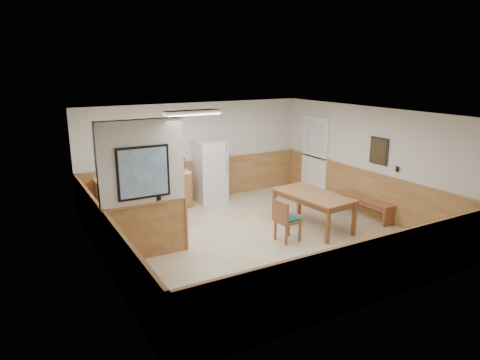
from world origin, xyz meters
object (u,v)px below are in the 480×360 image
dining_table (313,198)px  soap_bottle (115,175)px  fire_extinguisher (183,163)px  dining_bench (364,202)px  dining_chair (285,218)px  refrigerator (210,171)px

dining_table → soap_bottle: size_ratio=9.30×
fire_extinguisher → dining_bench: bearing=-18.9°
dining_chair → dining_bench: bearing=3.7°
dining_table → soap_bottle: bearing=136.2°
dining_bench → dining_chair: size_ratio=1.81×
refrigerator → dining_table: 2.96m
dining_bench → dining_chair: (-2.46, -0.31, 0.15)m
dining_chair → fire_extinguisher: 3.28m
dining_table → fire_extinguisher: (-1.83, 2.77, 0.42)m
dining_bench → fire_extinguisher: size_ratio=3.91×
dining_table → fire_extinguisher: 3.34m
dining_chair → soap_bottle: bearing=125.5°
dining_chair → soap_bottle: (-2.50, 3.10, 0.50)m
dining_bench → soap_bottle: (-4.96, 2.79, 0.66)m
fire_extinguisher → dining_table: bearing=-35.2°
refrigerator → dining_chair: (0.12, -3.09, -0.30)m
dining_table → fire_extinguisher: bearing=118.0°
dining_bench → fire_extinguisher: fire_extinguisher is taller
refrigerator → dining_chair: bearing=-86.1°
soap_bottle → fire_extinguisher: bearing=0.6°
refrigerator → dining_chair: refrigerator is taller
soap_bottle → dining_bench: bearing=-29.3°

